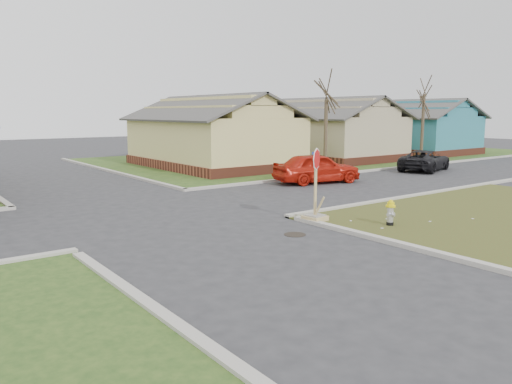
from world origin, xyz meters
TOP-DOWN VIEW (x-y plane):
  - ground at (0.00, 0.00)m, footprint 120.00×120.00m
  - verge_far_right at (22.00, 18.00)m, footprint 37.00×19.00m
  - curbs at (0.00, 5.00)m, footprint 80.00×40.00m
  - manhole at (2.20, -0.50)m, footprint 0.64×0.64m
  - side_house_yellow at (10.00, 16.50)m, footprint 7.60×11.60m
  - side_house_tan at (20.00, 16.50)m, footprint 7.60×11.60m
  - side_house_teal at (30.00, 16.50)m, footprint 7.60×11.60m
  - tree_mid_right at (14.00, 10.20)m, footprint 0.22×0.22m
  - tree_far_right at (24.00, 10.50)m, footprint 0.22×0.22m
  - fire_hydrant at (5.26, -1.50)m, footprint 0.30×0.30m
  - stop_sign at (3.84, 0.38)m, footprint 0.67×0.65m
  - red_sedan at (10.24, 6.99)m, footprint 4.74×2.76m
  - dark_pickup at (19.24, 6.91)m, footprint 4.91×3.32m

SIDE VIEW (x-z plane):
  - ground at x=0.00m, z-range 0.00..0.00m
  - curbs at x=0.00m, z-range -0.06..0.06m
  - manhole at x=2.20m, z-range 0.00..0.01m
  - verge_far_right at x=22.00m, z-range 0.00..0.05m
  - fire_hydrant at x=5.26m, z-range 0.09..0.90m
  - stop_sign at x=3.84m, z-range -0.62..1.74m
  - dark_pickup at x=19.24m, z-range 0.00..1.25m
  - red_sedan at x=10.24m, z-range 0.00..1.51m
  - tree_mid_right at x=14.00m, z-range 0.05..4.25m
  - side_house_yellow at x=10.00m, z-range -0.16..4.54m
  - side_house_tan at x=20.00m, z-range -0.16..4.54m
  - side_house_teal at x=30.00m, z-range -0.16..4.54m
  - tree_far_right at x=24.00m, z-range 0.05..4.81m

